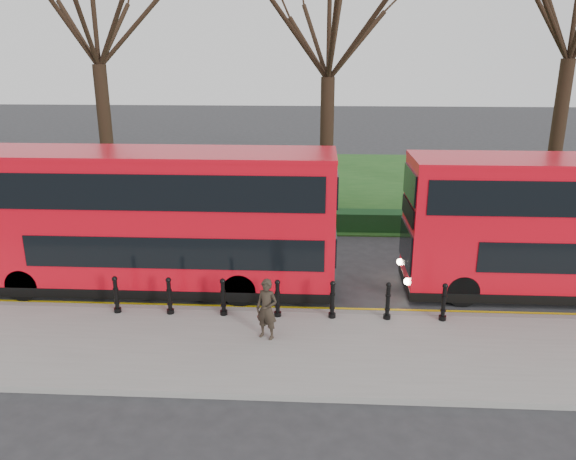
{
  "coord_description": "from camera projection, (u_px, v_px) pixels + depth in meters",
  "views": [
    {
      "loc": [
        1.63,
        -15.03,
        7.01
      ],
      "look_at": [
        0.79,
        0.5,
        2.0
      ],
      "focal_mm": 35.0,
      "sensor_mm": 36.0,
      "label": 1
    }
  ],
  "objects": [
    {
      "name": "ground",
      "position": [
        260.0,
        299.0,
        16.52
      ],
      "size": [
        120.0,
        120.0,
        0.0
      ],
      "primitive_type": "plane",
      "color": "#28282B",
      "rests_on": "ground"
    },
    {
      "name": "pavement",
      "position": [
        248.0,
        349.0,
        13.65
      ],
      "size": [
        60.0,
        4.0,
        0.15
      ],
      "primitive_type": "cube",
      "color": "gray",
      "rests_on": "ground"
    },
    {
      "name": "kerb",
      "position": [
        257.0,
        312.0,
        15.55
      ],
      "size": [
        60.0,
        0.25,
        0.16
      ],
      "primitive_type": "cube",
      "color": "slate",
      "rests_on": "ground"
    },
    {
      "name": "grass_verge",
      "position": [
        288.0,
        183.0,
        30.77
      ],
      "size": [
        60.0,
        18.0,
        0.06
      ],
      "primitive_type": "cube",
      "color": "#1B4B19",
      "rests_on": "ground"
    },
    {
      "name": "hedge",
      "position": [
        277.0,
        220.0,
        22.86
      ],
      "size": [
        60.0,
        0.9,
        0.8
      ],
      "primitive_type": "cube",
      "color": "black",
      "rests_on": "ground"
    },
    {
      "name": "yellow_line_outer",
      "position": [
        258.0,
        310.0,
        15.85
      ],
      "size": [
        60.0,
        0.1,
        0.01
      ],
      "primitive_type": "cube",
      "color": "yellow",
      "rests_on": "ground"
    },
    {
      "name": "yellow_line_inner",
      "position": [
        259.0,
        306.0,
        16.04
      ],
      "size": [
        60.0,
        0.1,
        0.01
      ],
      "primitive_type": "cube",
      "color": "yellow",
      "rests_on": "ground"
    },
    {
      "name": "tree_left",
      "position": [
        94.0,
        14.0,
        23.84
      ],
      "size": [
        7.46,
        7.46,
        11.65
      ],
      "color": "black",
      "rests_on": "ground"
    },
    {
      "name": "tree_mid",
      "position": [
        329.0,
        30.0,
        23.54
      ],
      "size": [
        6.86,
        6.86,
        10.72
      ],
      "color": "black",
      "rests_on": "ground"
    },
    {
      "name": "bollard_row",
      "position": [
        278.0,
        299.0,
        15.01
      ],
      "size": [
        8.95,
        0.15,
        1.0
      ],
      "color": "black",
      "rests_on": "pavement"
    },
    {
      "name": "bus_lead",
      "position": [
        156.0,
        222.0,
        16.66
      ],
      "size": [
        10.66,
        2.45,
        4.24
      ],
      "color": "red",
      "rests_on": "ground"
    },
    {
      "name": "pedestrian",
      "position": [
        267.0,
        309.0,
        13.79
      ],
      "size": [
        0.67,
        0.57,
        1.55
      ],
      "primitive_type": "imported",
      "rotation": [
        0.0,
        0.0,
        -0.41
      ],
      "color": "#2D241C",
      "rests_on": "pavement"
    }
  ]
}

